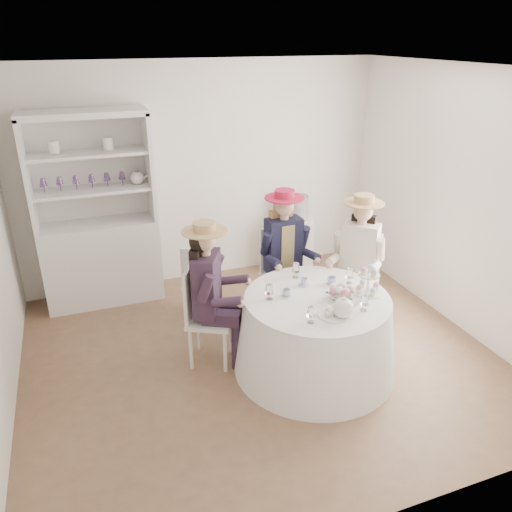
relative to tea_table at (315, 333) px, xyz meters
name	(u,v)px	position (x,y,z in m)	size (l,w,h in m)	color
ground	(259,355)	(-0.42, 0.36, -0.38)	(4.50, 4.50, 0.00)	brown
ceiling	(260,69)	(-0.42, 0.36, 2.32)	(4.50, 4.50, 0.00)	white
wall_back	(203,175)	(-0.42, 2.36, 0.97)	(4.50, 4.50, 0.00)	white
wall_front	(388,353)	(-0.42, -1.64, 0.97)	(4.50, 4.50, 0.00)	white
wall_right	(463,202)	(1.83, 0.36, 0.97)	(4.50, 4.50, 0.00)	white
tea_table	(315,333)	(0.00, 0.00, 0.00)	(1.53, 1.53, 0.77)	white
hutch	(100,238)	(-1.74, 2.12, 0.41)	(1.47, 0.89, 2.23)	silver
side_table	(295,244)	(0.74, 2.09, -0.02)	(0.46, 0.46, 0.72)	silver
hatbox	(296,207)	(0.74, 2.09, 0.50)	(0.31, 0.31, 0.31)	black
guest_left	(210,287)	(-0.88, 0.45, 0.43)	(0.61, 0.56, 1.45)	silver
guest_mid	(284,248)	(0.10, 0.99, 0.46)	(0.53, 0.56, 1.48)	silver
guest_right	(359,254)	(0.79, 0.60, 0.45)	(0.62, 0.62, 1.47)	silver
spare_chair	(200,280)	(-0.78, 1.26, 0.10)	(0.49, 0.49, 0.90)	silver
teacup_a	(286,293)	(-0.26, 0.12, 0.42)	(0.08, 0.08, 0.06)	white
teacup_b	(304,282)	(-0.02, 0.26, 0.42)	(0.07, 0.07, 0.07)	white
teacup_c	(332,281)	(0.24, 0.18, 0.42)	(0.08, 0.08, 0.07)	white
flower_bowl	(339,297)	(0.17, -0.10, 0.41)	(0.20, 0.20, 0.05)	white
flower_arrangement	(341,290)	(0.18, -0.10, 0.47)	(0.19, 0.19, 0.07)	#CF6787
table_teapot	(343,308)	(0.05, -0.37, 0.47)	(0.25, 0.18, 0.19)	white
sandwich_plate	(334,313)	(-0.01, -0.33, 0.40)	(0.29, 0.29, 0.06)	white
cupcake_stand	(368,283)	(0.48, -0.07, 0.48)	(0.27, 0.27, 0.25)	white
stemware_set	(318,290)	(0.00, 0.00, 0.46)	(0.91, 0.88, 0.15)	white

